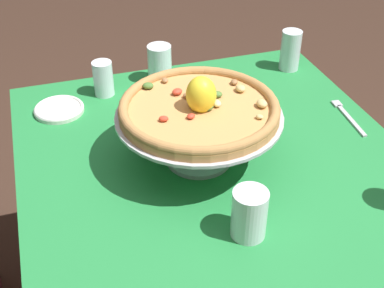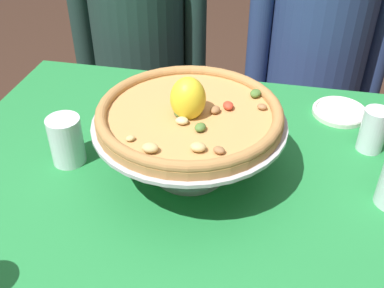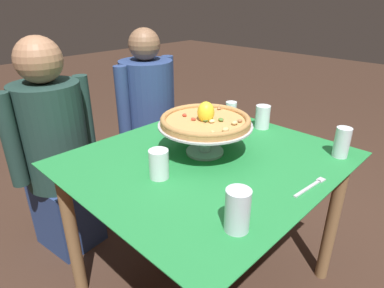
% 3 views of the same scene
% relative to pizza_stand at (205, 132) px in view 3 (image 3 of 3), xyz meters
% --- Properties ---
extents(ground_plane, '(14.00, 14.00, 0.00)m').
position_rel_pizza_stand_xyz_m(ground_plane, '(-0.03, -0.04, -0.84)').
color(ground_plane, '#3D281E').
extents(dining_table, '(1.11, 0.99, 0.73)m').
position_rel_pizza_stand_xyz_m(dining_table, '(-0.03, -0.04, -0.21)').
color(dining_table, olive).
rests_on(dining_table, ground).
extents(pizza_stand, '(0.41, 0.41, 0.14)m').
position_rel_pizza_stand_xyz_m(pizza_stand, '(0.00, 0.00, 0.00)').
color(pizza_stand, '#B7B7C1').
rests_on(pizza_stand, dining_table).
extents(pizza, '(0.39, 0.39, 0.10)m').
position_rel_pizza_stand_xyz_m(pizza, '(0.00, -0.00, 0.06)').
color(pizza, tan).
rests_on(pizza, pizza_stand).
extents(water_glass_front_right, '(0.07, 0.07, 0.13)m').
position_rel_pizza_stand_xyz_m(water_glass_front_right, '(0.39, -0.44, -0.04)').
color(water_glass_front_right, silver).
rests_on(water_glass_front_right, dining_table).
extents(water_glass_back_right, '(0.06, 0.06, 0.11)m').
position_rel_pizza_stand_xyz_m(water_glass_back_right, '(0.40, 0.17, -0.05)').
color(water_glass_back_right, white).
rests_on(water_glass_back_right, dining_table).
extents(water_glass_front_left, '(0.08, 0.08, 0.14)m').
position_rel_pizza_stand_xyz_m(water_glass_front_left, '(-0.32, -0.42, -0.04)').
color(water_glass_front_left, silver).
rests_on(water_glass_front_left, dining_table).
extents(water_glass_side_left, '(0.08, 0.08, 0.11)m').
position_rel_pizza_stand_xyz_m(water_glass_side_left, '(-0.28, -0.02, -0.05)').
color(water_glass_side_left, white).
rests_on(water_glass_side_left, dining_table).
extents(water_glass_side_right, '(0.08, 0.08, 0.12)m').
position_rel_pizza_stand_xyz_m(water_glass_side_right, '(0.43, -0.01, -0.05)').
color(water_glass_side_right, white).
rests_on(water_glass_side_right, dining_table).
extents(side_plate, '(0.14, 0.14, 0.02)m').
position_rel_pizza_stand_xyz_m(side_plate, '(0.34, 0.32, -0.09)').
color(side_plate, silver).
rests_on(side_plate, dining_table).
extents(dinner_fork, '(0.19, 0.03, 0.01)m').
position_rel_pizza_stand_xyz_m(dinner_fork, '(0.06, -0.47, -0.10)').
color(dinner_fork, '#B7B7C1').
rests_on(dinner_fork, dining_table).
extents(diner_left, '(0.50, 0.39, 1.21)m').
position_rel_pizza_stand_xyz_m(diner_left, '(-0.36, 0.76, -0.25)').
color(diner_left, navy).
rests_on(diner_left, ground).
extents(diner_right, '(0.50, 0.38, 1.20)m').
position_rel_pizza_stand_xyz_m(diner_right, '(0.30, 0.78, -0.26)').
color(diner_right, maroon).
rests_on(diner_right, ground).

